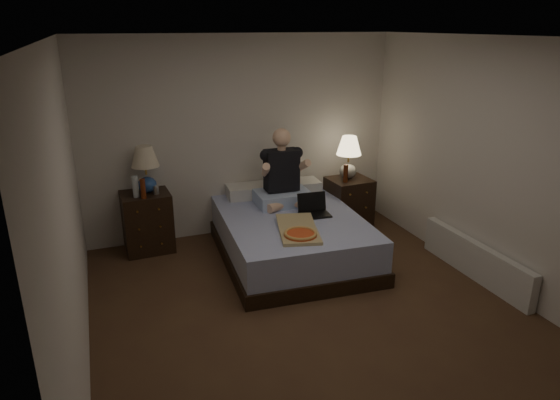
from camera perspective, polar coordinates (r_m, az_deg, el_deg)
name	(u,v)px	position (r m, az deg, el deg)	size (l,w,h in m)	color
floor	(313,314)	(4.86, 3.83, -12.86)	(4.00, 4.50, 0.00)	#523A23
ceiling	(320,37)	(4.11, 4.64, 18.05)	(4.00, 4.50, 0.00)	white
wall_back	(242,137)	(6.37, -4.31, 7.21)	(4.00, 2.50, 0.00)	silver
wall_front	(517,330)	(2.65, 25.44, -13.25)	(4.00, 2.50, 0.00)	silver
wall_left	(68,219)	(3.97, -23.07, -2.01)	(4.50, 2.50, 0.00)	silver
wall_right	(499,167)	(5.45, 23.73, 3.48)	(4.50, 2.50, 0.00)	silver
bed	(291,236)	(5.85, 1.24, -4.13)	(1.53, 2.04, 0.51)	#5D6DBA
nightstand_left	(147,221)	(6.19, -14.92, -2.39)	(0.55, 0.50, 0.72)	black
nightstand_right	(348,204)	(6.68, 7.83, -0.42)	(0.53, 0.47, 0.69)	black
lamp_left	(146,170)	(6.01, -15.09, 3.38)	(0.32, 0.32, 0.56)	#274A8F
lamp_right	(349,157)	(6.53, 7.84, 4.84)	(0.32, 0.32, 0.56)	#989890
water_bottle	(135,187)	(5.92, -16.19, 1.48)	(0.07, 0.07, 0.25)	silver
soda_can	(156,190)	(6.00, -13.99, 1.15)	(0.07, 0.07, 0.10)	beige
beer_bottle_left	(143,189)	(5.86, -15.39, 1.25)	(0.06, 0.06, 0.23)	#63250E
beer_bottle_right	(346,173)	(6.41, 7.51, 3.03)	(0.06, 0.06, 0.23)	#4F1F0B
person	(283,167)	(5.98, 0.33, 3.74)	(0.66, 0.52, 0.93)	black
laptop	(315,206)	(5.73, 4.04, -0.68)	(0.34, 0.28, 0.24)	black
pizza_box	(300,235)	(5.15, 2.35, -3.99)	(0.40, 0.76, 0.08)	tan
radiator	(475,260)	(5.79, 21.41, -6.42)	(0.10, 1.60, 0.40)	silver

